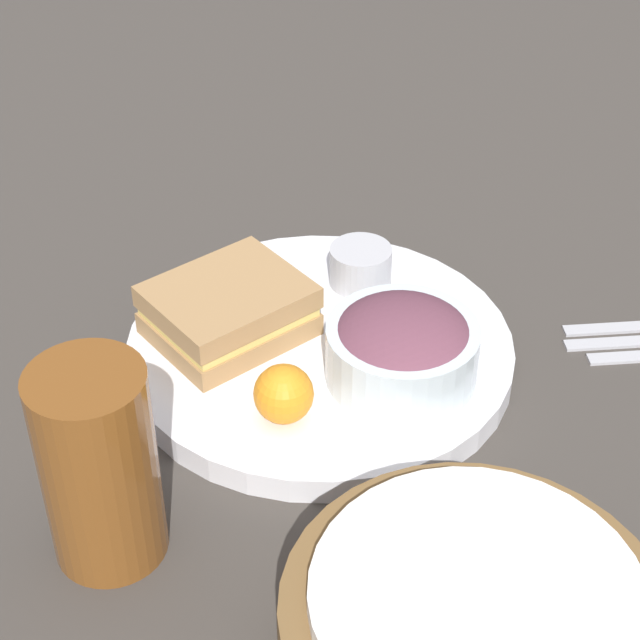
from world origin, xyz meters
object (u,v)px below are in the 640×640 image
salad_bowl (402,346)px  drink_glass (99,466)px  sandwich (229,310)px  dressing_cup (361,266)px  plate (320,352)px

salad_bowl → drink_glass: size_ratio=0.79×
drink_glass → sandwich: bearing=-122.6°
salad_bowl → dressing_cup: salad_bowl is taller
sandwich → salad_bowl: (-0.11, 0.08, 0.01)m
dressing_cup → sandwich: bearing=18.8°
plate → dressing_cup: bearing=-127.4°
plate → dressing_cup: dressing_cup is taller
sandwich → drink_glass: size_ratio=0.99×
dressing_cup → drink_glass: 0.30m
plate → sandwich: size_ratio=2.12×
sandwich → salad_bowl: salad_bowl is taller
sandwich → drink_glass: drink_glass is taller
sandwich → drink_glass: 0.20m
dressing_cup → drink_glass: bearing=43.1°
drink_glass → plate: bearing=-140.5°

